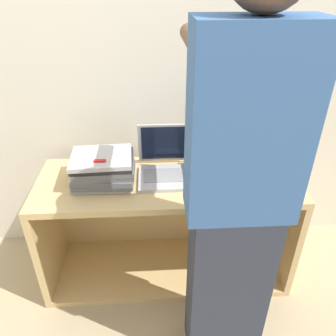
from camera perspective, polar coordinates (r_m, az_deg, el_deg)
The scene contains 8 objects.
ground_plane at distance 2.08m, azimuth 0.32°, elevation -22.30°, with size 12.00×12.00×0.00m, color tan.
wall_back at distance 1.93m, azimuth -0.80°, elevation 17.05°, with size 8.00×0.05×2.40m.
cart at distance 2.05m, azimuth -0.24°, elevation -9.02°, with size 1.43×0.53×0.69m.
laptop_open at distance 1.81m, azimuth -0.24°, elevation 0.35°, with size 0.31×0.31×0.27m.
laptop_stack_left at distance 1.77m, azimuth -11.14°, elevation -0.12°, with size 0.33×0.27×0.16m.
laptop_stack_right at distance 1.80m, azimuth 10.82°, elevation 0.53°, with size 0.34×0.28×0.16m.
person at distance 1.29m, azimuth 12.01°, elevation -5.51°, with size 0.40×0.54×1.80m.
inventory_tag at distance 1.67m, azimuth -11.79°, elevation 1.23°, with size 0.06×0.02×0.01m.
Camera 1 is at (-0.08, -1.24, 1.66)m, focal length 35.00 mm.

